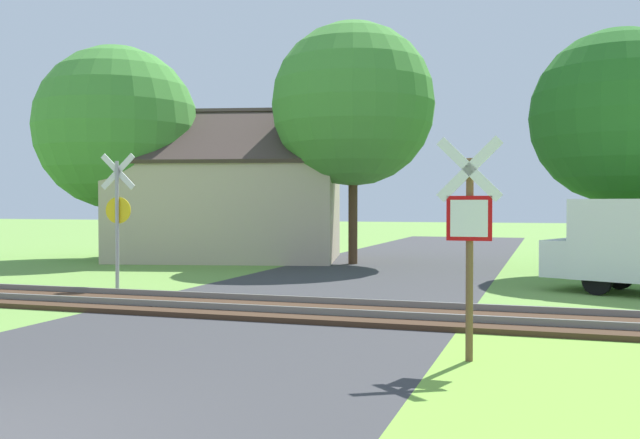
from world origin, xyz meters
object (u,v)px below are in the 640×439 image
at_px(house, 230,207).
at_px(tree_center, 353,104).
at_px(stop_sign_near, 469,232).
at_px(crossing_sign_far, 118,212).
at_px(tree_left, 117,128).
at_px(tree_right, 619,117).

xyz_separation_m(house, tree_center, (5.10, -0.66, 3.64)).
height_order(stop_sign_near, crossing_sign_far, crossing_sign_far).
bearing_deg(stop_sign_near, crossing_sign_far, -29.81).
bearing_deg(tree_left, stop_sign_near, -43.32).
height_order(house, tree_center, tree_center).
height_order(house, tree_right, tree_right).
bearing_deg(tree_center, stop_sign_near, -69.12).
bearing_deg(crossing_sign_far, tree_center, 64.24).
distance_m(crossing_sign_far, tree_right, 14.44).
bearing_deg(tree_center, house, 172.59).
xyz_separation_m(crossing_sign_far, tree_center, (3.24, 9.62, 3.71)).
distance_m(stop_sign_near, house, 18.75).
relative_size(crossing_sign_far, house, 0.34).
relative_size(tree_left, tree_center, 0.95).
xyz_separation_m(house, tree_left, (-4.03, -1.47, 3.03)).
xyz_separation_m(house, tree_right, (13.66, -2.42, 2.67)).
relative_size(tree_right, tree_center, 0.85).
xyz_separation_m(crossing_sign_far, tree_left, (-5.90, 8.81, 3.10)).
bearing_deg(house, tree_left, -172.79).
bearing_deg(tree_left, tree_right, -3.06).
height_order(tree_right, tree_center, tree_center).
bearing_deg(tree_center, crossing_sign_far, -108.60).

